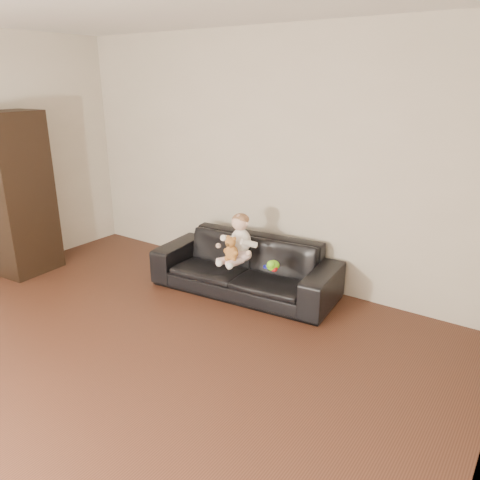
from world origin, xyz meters
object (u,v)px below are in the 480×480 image
Objects in this scene: cabinet at (19,195)px; teddy_bear at (231,249)px; sofa at (245,266)px; toy_rattle at (274,268)px; toy_blue_disc at (268,267)px; baby at (239,241)px; toy_green at (273,266)px.

cabinet reaches higher than teddy_bear.
sofa is 27.22× the size of toy_rattle.
teddy_bear is at bearing -151.13° from toy_blue_disc.
baby is 0.39m from toy_blue_disc.
toy_blue_disc is (0.32, 0.17, -0.17)m from teddy_bear.
cabinet reaches higher than toy_blue_disc.
teddy_bear is at bearing -70.57° from baby.
cabinet reaches higher than toy_rattle.
teddy_bear is at bearing -164.54° from toy_rattle.
toy_green is at bearing 13.71° from baby.
toy_green is (0.40, -0.12, 0.14)m from sofa.
baby is 0.47m from toy_rattle.
baby is at bearing 178.10° from toy_green.
sofa is at bearing 166.19° from toy_blue_disc.
teddy_bear reaches higher than sofa.
baby is 5.13× the size of toy_blue_disc.
baby is 1.97× the size of teddy_bear.
toy_green is 1.50× the size of toy_blue_disc.
cabinet is 2.86m from toy_blue_disc.
toy_green is at bearing 12.91° from cabinet.
toy_rattle is at bearing -30.00° from toy_blue_disc.
baby is at bearing -175.73° from toy_blue_disc.
toy_rattle is at bearing 11.02° from baby.
teddy_bear is (0.01, -0.15, -0.04)m from baby.
cabinet is 2.52m from baby.
cabinet is at bearing -161.86° from toy_blue_disc.
cabinet is 2.92m from toy_green.
toy_rattle is (0.42, 0.12, -0.14)m from teddy_bear.
toy_green is (0.40, -0.01, -0.17)m from baby.
toy_blue_disc is at bearing -19.22° from sofa.
toy_blue_disc is at bearing 150.00° from toy_rattle.
sofa is at bearing 163.69° from toy_green.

